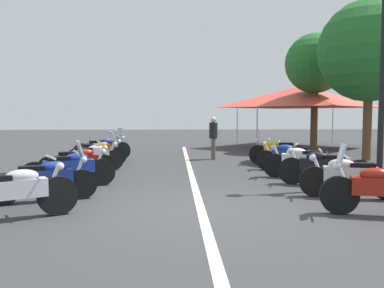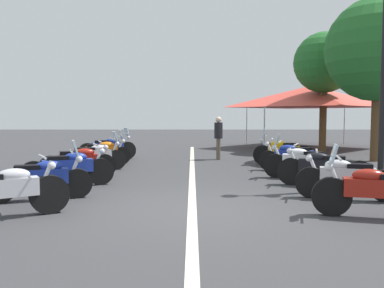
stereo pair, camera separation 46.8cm
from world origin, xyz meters
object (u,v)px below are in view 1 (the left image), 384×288
Objects in this scene: motorcycle_right_row_1 at (349,176)px; event_tent at (301,97)px; roadside_tree_1 at (315,64)px; motorcycle_left_row_2 at (70,168)px; motorcycle_right_row_2 at (324,167)px; motorcycle_left_row_3 at (78,162)px; motorcycle_left_row_4 at (92,156)px; motorcycle_right_row_3 at (302,161)px; motorcycle_right_row_4 at (290,156)px; traffic_cone_0 at (327,160)px; motorcycle_left_row_0 at (12,192)px; roadside_tree_0 at (370,51)px; motorcycle_left_row_1 at (46,179)px; motorcycle_left_row_5 at (98,152)px; bystander_1 at (213,135)px; street_lamp_twin_globe at (384,44)px; motorcycle_left_row_6 at (103,148)px; motorcycle_right_row_5 at (278,151)px.

event_tent reaches higher than motorcycle_right_row_1.
event_tent is (2.25, -0.07, -1.39)m from roadside_tree_1.
motorcycle_right_row_2 reaches higher than motorcycle_left_row_2.
motorcycle_left_row_4 reaches higher than motorcycle_left_row_3.
motorcycle_right_row_1 is 0.37× the size of roadside_tree_1.
motorcycle_right_row_3 is 0.99× the size of motorcycle_right_row_4.
motorcycle_left_row_0 is at bearing 128.74° from traffic_cone_0.
roadside_tree_0 is (6.76, -3.65, 3.62)m from motorcycle_right_row_1.
motorcycle_left_row_4 is 6.13m from motorcycle_right_row_3.
motorcycle_right_row_3 is at bearing 3.40° from motorcycle_left_row_1.
motorcycle_left_row_2 is 1.07× the size of motorcycle_left_row_5.
motorcycle_left_row_1 is at bearing -120.98° from bystander_1.
motorcycle_left_row_3 is 7.63m from traffic_cone_0.
roadside_tree_1 reaches higher than event_tent.
motorcycle_right_row_1 is at bearing -76.40° from bystander_1.
motorcycle_left_row_3 is 1.02× the size of motorcycle_left_row_5.
bystander_1 reaches higher than motorcycle_right_row_3.
event_tent is (5.26, -5.04, 1.69)m from bystander_1.
motorcycle_right_row_4 is at bearing -77.29° from motorcycle_right_row_3.
motorcycle_left_row_2 is 14.46m from event_tent.
motorcycle_left_row_6 is at bearing 52.03° from street_lamp_twin_globe.
motorcycle_left_row_6 is at bearing -179.62° from bystander_1.
motorcycle_left_row_1 is 1.00× the size of motorcycle_left_row_3.
motorcycle_right_row_1 is (-7.10, -6.27, -0.02)m from motorcycle_left_row_6.
motorcycle_right_row_1 is 5.58m from motorcycle_right_row_5.
motorcycle_right_row_3 is at bearing -41.54° from motorcycle_left_row_4.
motorcycle_left_row_6 is 8.46m from motorcycle_right_row_2.
motorcycle_left_row_2 is at bearing -116.10° from motorcycle_left_row_4.
motorcycle_left_row_0 is 0.35× the size of roadside_tree_1.
motorcycle_right_row_1 is 4.15m from motorcycle_right_row_4.
motorcycle_right_row_1 is at bearing 164.43° from roadside_tree_1.
bystander_1 reaches higher than motorcycle_left_row_4.
roadside_tree_1 is at bearing -109.63° from motorcycle_right_row_5.
motorcycle_left_row_4 is 0.91× the size of motorcycle_right_row_5.
motorcycle_right_row_5 is (5.66, -6.10, 0.02)m from motorcycle_left_row_1.
motorcycle_left_row_3 is 6.30m from motorcycle_right_row_4.
motorcycle_right_row_2 is at bearing -7.17° from motorcycle_left_row_1.
motorcycle_left_row_1 is at bearing 41.53° from motorcycle_right_row_3.
motorcycle_left_row_5 is at bearing -115.94° from motorcycle_left_row_6.
motorcycle_left_row_1 reaches higher than motorcycle_left_row_0.
bystander_1 is at bearing 11.21° from motorcycle_left_row_4.
motorcycle_left_row_5 is 0.30× the size of event_tent.
motorcycle_left_row_4 is 7.35m from traffic_cone_0.
motorcycle_left_row_1 is 0.96× the size of motorcycle_left_row_2.
motorcycle_left_row_4 is 12.53m from event_tent.
traffic_cone_0 is at bearing -48.86° from motorcycle_left_row_6.
event_tent is at bearing -87.24° from motorcycle_right_row_1.
motorcycle_left_row_3 is (4.20, -0.05, -0.01)m from motorcycle_left_row_0.
motorcycle_left_row_1 is at bearing 125.00° from roadside_tree_0.
roadside_tree_1 reaches higher than street_lamp_twin_globe.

